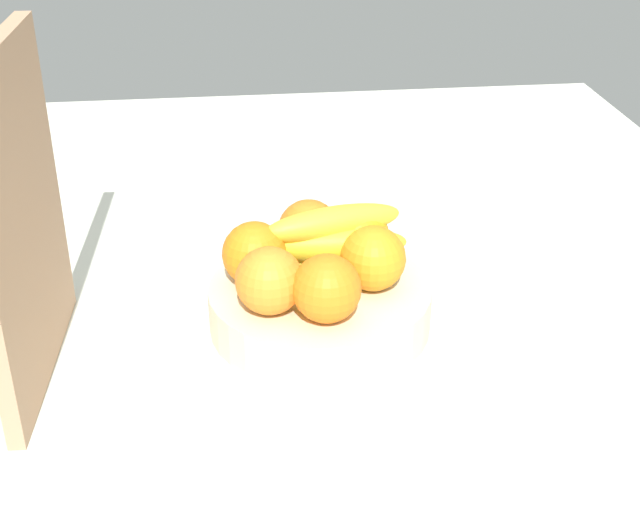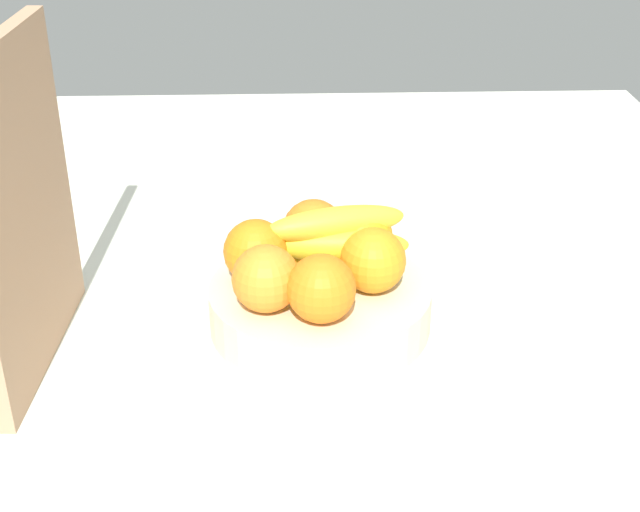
{
  "view_description": "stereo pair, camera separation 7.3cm",
  "coord_description": "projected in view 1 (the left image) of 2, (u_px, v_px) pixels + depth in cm",
  "views": [
    {
      "loc": [
        -87.21,
        7.86,
        57.6
      ],
      "look_at": [
        1.54,
        -2.48,
        9.34
      ],
      "focal_mm": 49.67,
      "sensor_mm": 36.0,
      "label": 1
    },
    {
      "loc": [
        -87.76,
        0.63,
        57.6
      ],
      "look_at": [
        1.54,
        -2.48,
        9.34
      ],
      "focal_mm": 49.67,
      "sensor_mm": 36.0,
      "label": 2
    }
  ],
  "objects": [
    {
      "name": "ground_plane",
      "position": [
        301.0,
        343.0,
        1.05
      ],
      "size": [
        180.0,
        140.0,
        3.0
      ],
      "primitive_type": "cube",
      "color": "beige"
    },
    {
      "name": "fruit_bowl",
      "position": [
        320.0,
        305.0,
        1.05
      ],
      "size": [
        26.23,
        26.23,
        5.34
      ],
      "primitive_type": "cylinder",
      "color": "beige",
      "rests_on": "ground_plane"
    },
    {
      "name": "orange_front_left",
      "position": [
        269.0,
        281.0,
        0.97
      ],
      "size": [
        7.62,
        7.62,
        7.62
      ],
      "primitive_type": "sphere",
      "color": "orange",
      "rests_on": "fruit_bowl"
    },
    {
      "name": "orange_front_right",
      "position": [
        327.0,
        289.0,
        0.95
      ],
      "size": [
        7.62,
        7.62,
        7.62
      ],
      "primitive_type": "sphere",
      "color": "orange",
      "rests_on": "fruit_bowl"
    },
    {
      "name": "orange_center",
      "position": [
        373.0,
        258.0,
        1.01
      ],
      "size": [
        7.62,
        7.62,
        7.62
      ],
      "primitive_type": "sphere",
      "color": "orange",
      "rests_on": "fruit_bowl"
    },
    {
      "name": "orange_back_left",
      "position": [
        358.0,
        236.0,
        1.06
      ],
      "size": [
        7.62,
        7.62,
        7.62
      ],
      "primitive_type": "sphere",
      "color": "orange",
      "rests_on": "fruit_bowl"
    },
    {
      "name": "orange_back_right",
      "position": [
        309.0,
        230.0,
        1.08
      ],
      "size": [
        7.62,
        7.62,
        7.62
      ],
      "primitive_type": "sphere",
      "color": "orange",
      "rests_on": "fruit_bowl"
    },
    {
      "name": "orange_top_stack",
      "position": [
        255.0,
        254.0,
        1.02
      ],
      "size": [
        7.62,
        7.62,
        7.62
      ],
      "primitive_type": "sphere",
      "color": "orange",
      "rests_on": "fruit_bowl"
    },
    {
      "name": "banana_bunch",
      "position": [
        329.0,
        241.0,
        1.04
      ],
      "size": [
        8.36,
        19.23,
        8.4
      ],
      "color": "yellow",
      "rests_on": "fruit_bowl"
    },
    {
      "name": "cutting_board",
      "position": [
        20.0,
        222.0,
        0.9
      ],
      "size": [
        28.05,
        3.11,
        36.0
      ],
      "primitive_type": "cube",
      "rotation": [
        0.0,
        0.0,
        -0.05
      ],
      "color": "tan",
      "rests_on": "ground_plane"
    },
    {
      "name": "jar_lid",
      "position": [
        345.0,
        223.0,
        1.28
      ],
      "size": [
        7.14,
        7.14,
        1.64
      ],
      "primitive_type": "cylinder",
      "color": "silver",
      "rests_on": "ground_plane"
    }
  ]
}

